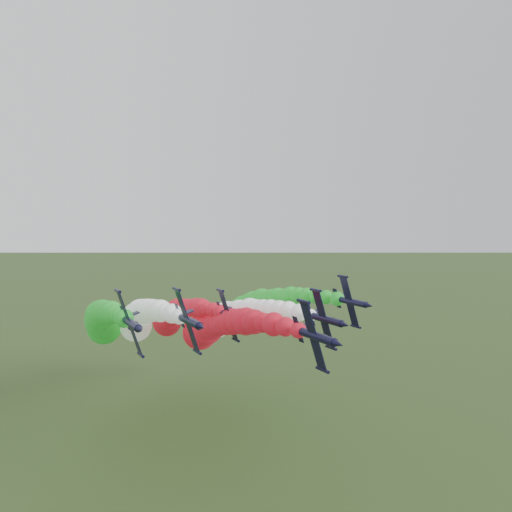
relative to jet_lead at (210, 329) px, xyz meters
The scene contains 6 objects.
jet_lead is the anchor object (origin of this frame).
jet_inner_left 20.20m from the jet_lead, 132.26° to the left, with size 15.86×80.85×24.31m.
jet_inner_right 13.92m from the jet_lead, 47.41° to the left, with size 15.45×80.43×23.89m.
jet_outer_left 28.61m from the jet_lead, 139.97° to the left, with size 16.19×81.17×24.63m.
jet_outer_right 30.41m from the jet_lead, 42.86° to the left, with size 16.35×81.33×24.79m.
jet_trail 32.39m from the jet_lead, 88.01° to the left, with size 16.04×81.02×24.48m.
Camera 1 is at (-38.38, -64.36, 55.21)m, focal length 35.00 mm.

